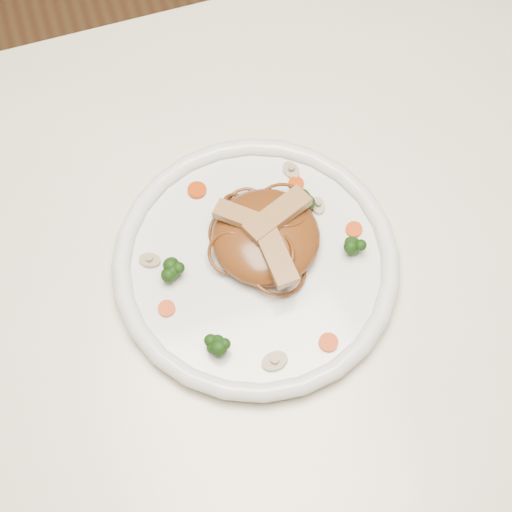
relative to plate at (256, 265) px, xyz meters
name	(u,v)px	position (x,y,z in m)	size (l,w,h in m)	color
ground	(258,421)	(0.00, -0.01, -0.76)	(4.00, 4.00, 0.00)	brown
table	(260,307)	(0.00, -0.01, -0.11)	(1.20, 0.80, 0.75)	beige
plate	(256,265)	(0.00, 0.00, 0.00)	(0.31, 0.31, 0.02)	white
noodle_mound	(266,237)	(0.02, 0.02, 0.03)	(0.12, 0.12, 0.04)	#632F12
chicken_a	(277,215)	(0.03, 0.03, 0.05)	(0.08, 0.02, 0.01)	tan
chicken_b	(244,218)	(0.00, 0.03, 0.05)	(0.06, 0.02, 0.01)	tan
chicken_c	(275,253)	(0.02, -0.01, 0.05)	(0.07, 0.02, 0.01)	tan
broccoli_0	(301,201)	(0.07, 0.05, 0.02)	(0.02, 0.02, 0.03)	#13370B
broccoli_1	(172,268)	(-0.09, 0.01, 0.02)	(0.03, 0.03, 0.03)	#13370B
broccoli_2	(218,346)	(-0.07, -0.08, 0.02)	(0.03, 0.03, 0.03)	#13370B
broccoli_3	(354,245)	(0.10, -0.02, 0.02)	(0.03, 0.03, 0.03)	#13370B
carrot_0	(296,184)	(0.07, 0.08, 0.01)	(0.02, 0.02, 0.01)	#D33A07
carrot_1	(167,308)	(-0.11, -0.02, 0.01)	(0.02, 0.02, 0.01)	#D33A07
carrot_2	(354,229)	(0.11, 0.00, 0.01)	(0.02, 0.02, 0.01)	#D33A07
carrot_3	(197,190)	(-0.04, 0.10, 0.01)	(0.02, 0.02, 0.01)	#D33A07
carrot_4	(328,342)	(0.04, -0.11, 0.01)	(0.02, 0.02, 0.01)	#D33A07
mushroom_0	(275,361)	(-0.02, -0.11, 0.01)	(0.03, 0.03, 0.01)	tan
mushroom_1	(318,206)	(0.09, 0.04, 0.01)	(0.02, 0.02, 0.01)	tan
mushroom_2	(150,260)	(-0.11, 0.04, 0.01)	(0.02, 0.02, 0.01)	tan
mushroom_3	(291,171)	(0.07, 0.09, 0.01)	(0.02, 0.02, 0.01)	tan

